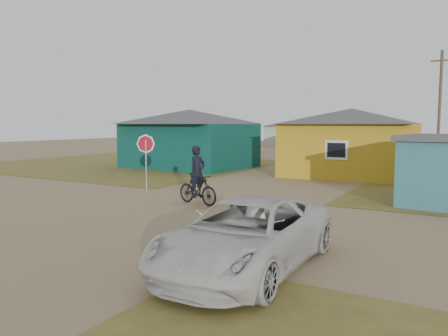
{
  "coord_description": "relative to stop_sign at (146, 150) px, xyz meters",
  "views": [
    {
      "loc": [
        8.75,
        -11.6,
        3.01
      ],
      "look_at": [
        0.33,
        3.0,
        1.3
      ],
      "focal_mm": 35.0,
      "sensor_mm": 36.0,
      "label": 1
    }
  ],
  "objects": [
    {
      "name": "house_yellow",
      "position": [
        6.35,
        10.66,
        0.13
      ],
      "size": [
        7.72,
        6.76,
        3.9
      ],
      "color": "#BB921C",
      "rests_on": "ground"
    },
    {
      "name": "grass_nw",
      "position": [
        -10.15,
        9.66,
        -1.86
      ],
      "size": [
        20.0,
        18.0,
        0.0
      ],
      "primitive_type": "cube",
      "color": "olive",
      "rests_on": "ground"
    },
    {
      "name": "house_teal",
      "position": [
        -4.65,
        10.16,
        0.19
      ],
      "size": [
        8.93,
        7.08,
        4.0
      ],
      "color": "#0A3732",
      "rests_on": "ground"
    },
    {
      "name": "cyclist",
      "position": [
        3.68,
        -1.45,
        -1.07
      ],
      "size": [
        2.01,
        0.95,
        2.19
      ],
      "color": "black",
      "rests_on": "ground"
    },
    {
      "name": "utility_pole_near",
      "position": [
        10.35,
        18.66,
        2.27
      ],
      "size": [
        1.4,
        0.2,
        8.0
      ],
      "color": "brown",
      "rests_on": "ground"
    },
    {
      "name": "stop_sign",
      "position": [
        0.0,
        0.0,
        0.0
      ],
      "size": [
        0.83,
        0.07,
        2.55
      ],
      "color": "gray",
      "rests_on": "ground"
    },
    {
      "name": "house_pale_west",
      "position": [
        -2.15,
        30.66,
        -0.01
      ],
      "size": [
        7.04,
        6.15,
        3.6
      ],
      "color": "#A3B39A",
      "rests_on": "ground"
    },
    {
      "name": "house_pale_north",
      "position": [
        -10.15,
        42.66,
        -0.12
      ],
      "size": [
        6.28,
        5.81,
        3.4
      ],
      "color": "#A3B39A",
      "rests_on": "ground"
    },
    {
      "name": "ground",
      "position": [
        3.85,
        -3.34,
        -1.87
      ],
      "size": [
        120.0,
        120.0,
        0.0
      ],
      "primitive_type": "plane",
      "color": "#8C7451"
    },
    {
      "name": "vehicle",
      "position": [
        8.58,
        -7.05,
        -1.15
      ],
      "size": [
        2.49,
        5.23,
        1.44
      ],
      "primitive_type": "imported",
      "rotation": [
        0.0,
        0.0,
        0.02
      ],
      "color": "silver",
      "rests_on": "ground"
    }
  ]
}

